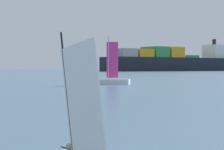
{
  "coord_description": "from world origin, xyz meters",
  "views": [
    {
      "loc": [
        0.79,
        -16.06,
        3.43
      ],
      "look_at": [
        0.84,
        16.7,
        2.94
      ],
      "focal_mm": 78.96,
      "sensor_mm": 36.0,
      "label": 1
    }
  ],
  "objects": [
    {
      "name": "cargo_ship",
      "position": [
        59.14,
        472.87,
        9.85
      ],
      "size": [
        143.3,
        107.8,
        33.53
      ],
      "rotation": [
        0.0,
        0.0,
        3.73
      ],
      "color": "black",
      "rests_on": "ground_plane"
    },
    {
      "name": "windsurfer",
      "position": [
        -0.23,
        -2.43,
        1.3
      ],
      "size": [
        2.39,
        2.83,
        4.48
      ],
      "rotation": [
        0.0,
        0.0,
        2.25
      ],
      "color": "orange",
      "rests_on": "ground_plane"
    },
    {
      "name": "small_sailboat",
      "position": [
        0.1,
        85.38,
        0.82
      ],
      "size": [
        9.02,
        4.03,
        9.88
      ],
      "rotation": [
        0.0,
        0.0,
        2.98
      ],
      "color": "white",
      "rests_on": "ground_plane"
    }
  ]
}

